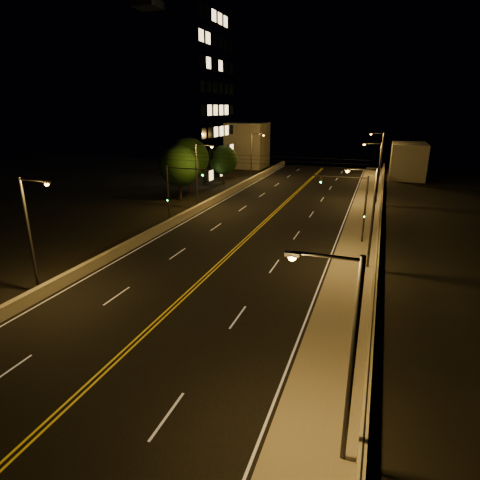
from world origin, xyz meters
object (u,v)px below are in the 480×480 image
(traffic_signal_left, at_px, (176,189))
(building_tower, at_px, (153,99))
(traffic_signal_right, at_px, (355,202))
(streetlight_3, at_px, (380,152))
(streetlight_2, at_px, (377,169))
(streetlight_4, at_px, (32,228))
(tree_1, at_px, (189,158))
(streetlight_6, at_px, (253,153))
(streetlight_0, at_px, (344,350))
(streetlight_5, at_px, (198,171))
(tree_0, at_px, (179,166))
(streetlight_1, at_px, (369,212))
(tree_2, at_px, (223,160))

(traffic_signal_left, xyz_separation_m, building_tower, (-17.21, 25.32, 9.72))
(traffic_signal_left, bearing_deg, traffic_signal_right, 0.00)
(streetlight_3, xyz_separation_m, building_tower, (-37.55, -15.12, 9.03))
(streetlight_2, relative_size, traffic_signal_right, 1.25)
(streetlight_4, relative_size, tree_1, 0.99)
(streetlight_6, bearing_deg, streetlight_2, -31.99)
(streetlight_6, height_order, traffic_signal_right, streetlight_6)
(streetlight_0, relative_size, traffic_signal_left, 1.25)
(streetlight_3, xyz_separation_m, streetlight_5, (-21.39, -32.26, 0.00))
(tree_0, bearing_deg, streetlight_1, -34.81)
(building_tower, xyz_separation_m, tree_1, (10.44, -8.27, -8.61))
(streetlight_5, relative_size, traffic_signal_left, 1.25)
(streetlight_1, bearing_deg, streetlight_0, -90.00)
(streetlight_5, height_order, streetlight_6, same)
(tree_1, bearing_deg, streetlight_5, -57.19)
(streetlight_5, bearing_deg, streetlight_6, 90.00)
(streetlight_1, distance_m, streetlight_2, 24.17)
(tree_0, bearing_deg, traffic_signal_right, -25.34)
(tree_0, bearing_deg, streetlight_3, 48.04)
(streetlight_4, relative_size, traffic_signal_right, 1.25)
(streetlight_5, height_order, tree_0, streetlight_5)
(streetlight_1, distance_m, building_tower, 50.00)
(streetlight_1, bearing_deg, tree_2, 128.16)
(tree_1, bearing_deg, streetlight_0, -57.92)
(tree_1, bearing_deg, streetlight_1, -40.90)
(streetlight_1, relative_size, building_tower, 0.29)
(streetlight_2, distance_m, streetlight_4, 42.04)
(streetlight_1, bearing_deg, streetlight_3, 90.00)
(traffic_signal_left, bearing_deg, streetlight_4, -93.25)
(streetlight_2, height_order, tree_2, streetlight_2)
(streetlight_3, distance_m, streetlight_6, 23.34)
(streetlight_5, height_order, tree_2, streetlight_5)
(streetlight_6, distance_m, tree_0, 20.02)
(traffic_signal_left, bearing_deg, tree_1, 111.66)
(streetlight_4, height_order, tree_0, streetlight_4)
(streetlight_2, relative_size, tree_1, 0.99)
(streetlight_3, bearing_deg, streetlight_2, -90.00)
(streetlight_0, distance_m, streetlight_4, 22.75)
(streetlight_3, distance_m, streetlight_5, 38.71)
(streetlight_0, relative_size, streetlight_6, 1.00)
(streetlight_1, height_order, traffic_signal_left, streetlight_1)
(streetlight_6, bearing_deg, traffic_signal_right, -57.32)
(streetlight_1, height_order, traffic_signal_right, streetlight_1)
(tree_0, relative_size, tree_2, 1.16)
(streetlight_0, xyz_separation_m, tree_2, (-24.69, 51.18, -0.68))
(streetlight_1, bearing_deg, streetlight_6, 119.68)
(tree_0, height_order, tree_2, tree_0)
(streetlight_3, height_order, tree_1, tree_1)
(streetlight_0, xyz_separation_m, tree_0, (-25.94, 37.80, -0.02))
(streetlight_3, bearing_deg, streetlight_1, -90.00)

